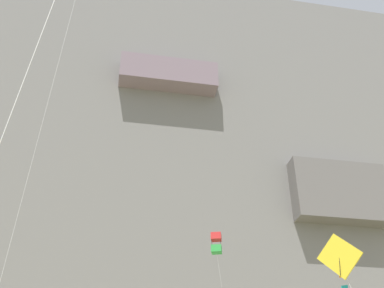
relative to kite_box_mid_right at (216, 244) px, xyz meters
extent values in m
cube|color=slate|center=(-3.54, 24.16, 16.92)|extent=(180.00, 22.18, 68.80)
cube|color=slate|center=(-3.54, 12.60, 29.30)|extent=(14.00, 4.60, 4.37)
cube|color=slate|center=(19.80, 12.84, 12.55)|extent=(13.00, 4.54, 8.43)
cube|color=red|center=(0.00, 0.00, 0.62)|extent=(1.14, 1.14, 0.63)
cube|color=green|center=(0.00, 0.00, -0.55)|extent=(1.14, 1.14, 0.63)
cylinder|color=black|center=(0.40, 0.00, 0.03)|extent=(0.03, 0.03, 1.71)
cylinder|color=black|center=(-0.41, 0.00, 0.03)|extent=(0.03, 0.03, 1.71)
cube|color=yellow|center=(-0.61, -22.69, -8.64)|extent=(1.00, 1.79, 1.98)
cylinder|color=black|center=(-0.61, -22.69, -8.64)|extent=(0.37, 0.33, 1.61)
cube|color=orange|center=(-0.62, -22.69, -9.39)|extent=(0.16, 0.21, 0.12)
cube|color=teal|center=(-0.61, -22.69, -9.81)|extent=(0.19, 0.18, 0.12)
cylinder|color=silver|center=(-12.76, -20.08, -1.04)|extent=(0.96, 1.61, 32.62)
camera|label=1|loc=(-9.03, -38.25, -14.27)|focal=42.66mm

